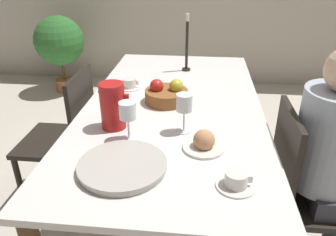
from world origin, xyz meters
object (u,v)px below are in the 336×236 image
object	(u,v)px
chair_person_side	(306,191)
candlestick_tall	(187,48)
person_seated	(336,155)
teacup_across	(130,84)
potted_plant	(59,43)
teacup_near_person	(236,181)
fruit_bowl	(166,94)
red_pitcher	(113,106)
wine_glass_juice	(128,113)
wine_glass_water	(184,104)
chair_opposite	(66,136)
serving_tray	(123,166)
bread_plate	(204,143)

from	to	relation	value
chair_person_side	candlestick_tall	distance (m)	1.21
person_seated	teacup_across	distance (m)	1.20
person_seated	potted_plant	size ratio (longest dim) A/B	1.34
teacup_near_person	fruit_bowl	size ratio (longest dim) A/B	0.60
red_pitcher	fruit_bowl	size ratio (longest dim) A/B	0.93
red_pitcher	wine_glass_juice	bearing A→B (deg)	-48.05
teacup_across	candlestick_tall	size ratio (longest dim) A/B	0.37
wine_glass_water	potted_plant	world-z (taller)	wine_glass_water
wine_glass_water	potted_plant	xyz separation A→B (m)	(-1.56, 2.23, -0.30)
potted_plant	wine_glass_juice	bearing A→B (deg)	-60.48
wine_glass_juice	candlestick_tall	distance (m)	1.01
chair_opposite	fruit_bowl	xyz separation A→B (m)	(0.63, -0.01, 0.31)
chair_person_side	red_pitcher	size ratio (longest dim) A/B	4.02
wine_glass_water	candlestick_tall	distance (m)	0.90
chair_opposite	teacup_across	world-z (taller)	chair_opposite
wine_glass_juice	serving_tray	distance (m)	0.26
red_pitcher	wine_glass_water	xyz separation A→B (m)	(0.33, -0.01, 0.03)
wine_glass_juice	teacup_across	distance (m)	0.64
person_seated	fruit_bowl	bearing A→B (deg)	-115.92
chair_opposite	person_seated	distance (m)	1.50
serving_tray	teacup_across	bearing A→B (deg)	100.10
chair_person_side	wine_glass_water	distance (m)	0.72
serving_tray	potted_plant	distance (m)	2.89
teacup_across	potted_plant	world-z (taller)	potted_plant
teacup_near_person	potted_plant	bearing A→B (deg)	124.06
wine_glass_juice	person_seated	bearing A→B (deg)	2.46
serving_tray	fruit_bowl	distance (m)	0.67
red_pitcher	potted_plant	bearing A→B (deg)	118.83
chair_opposite	bread_plate	world-z (taller)	chair_opposite
teacup_near_person	chair_opposite	bearing A→B (deg)	142.74
bread_plate	wine_glass_water	bearing A→B (deg)	123.34
red_pitcher	bread_plate	size ratio (longest dim) A/B	1.23
red_pitcher	bread_plate	distance (m)	0.46
wine_glass_water	fruit_bowl	xyz separation A→B (m)	(-0.12, 0.33, -0.09)
candlestick_tall	potted_plant	size ratio (longest dim) A/B	0.44
person_seated	wine_glass_juice	world-z (taller)	person_seated
chair_opposite	fruit_bowl	bearing A→B (deg)	-91.13
fruit_bowl	candlestick_tall	xyz separation A→B (m)	(0.08, 0.57, 0.11)
bread_plate	chair_person_side	bearing A→B (deg)	11.21
fruit_bowl	candlestick_tall	distance (m)	0.58
teacup_across	candlestick_tall	xyz separation A→B (m)	(0.33, 0.38, 0.13)
wine_glass_water	person_seated	bearing A→B (deg)	-4.77
serving_tray	potted_plant	bearing A→B (deg)	117.67
teacup_near_person	fruit_bowl	distance (m)	0.79
person_seated	fruit_bowl	distance (m)	0.89
chair_opposite	person_seated	size ratio (longest dim) A/B	0.75
teacup_across	fruit_bowl	size ratio (longest dim) A/B	0.60
teacup_near_person	teacup_across	size ratio (longest dim) A/B	1.00
red_pitcher	wine_glass_juice	xyz separation A→B (m)	(0.09, -0.11, 0.02)
potted_plant	candlestick_tall	bearing A→B (deg)	-41.20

